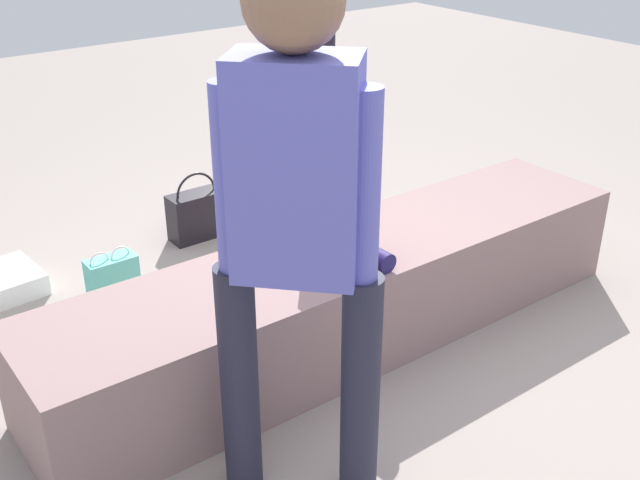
# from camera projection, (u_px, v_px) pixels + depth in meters

# --- Properties ---
(ground_plane) EXTENTS (12.00, 12.00, 0.00)m
(ground_plane) POSITION_uv_depth(u_px,v_px,m) (348.00, 339.00, 3.16)
(ground_plane) COLOR gray
(concrete_ledge) EXTENTS (2.59, 0.55, 0.43)m
(concrete_ledge) POSITION_uv_depth(u_px,v_px,m) (348.00, 295.00, 3.06)
(concrete_ledge) COLOR gray
(concrete_ledge) RESTS_ON ground_plane
(child_seated) EXTENTS (0.28, 0.32, 0.48)m
(child_seated) POSITION_uv_depth(u_px,v_px,m) (340.00, 204.00, 2.81)
(child_seated) COLOR #211B54
(child_seated) RESTS_ON concrete_ledge
(adult_standing) EXTENTS (0.37, 0.37, 1.61)m
(adult_standing) POSITION_uv_depth(u_px,v_px,m) (296.00, 206.00, 1.99)
(adult_standing) COLOR #242437
(adult_standing) RESTS_ON ground_plane
(cake_plate) EXTENTS (0.22, 0.22, 0.07)m
(cake_plate) POSITION_uv_depth(u_px,v_px,m) (266.00, 261.00, 2.82)
(cake_plate) COLOR white
(cake_plate) RESTS_ON concrete_ledge
(gift_bag) EXTENTS (0.21, 0.10, 0.33)m
(gift_bag) POSITION_uv_depth(u_px,v_px,m) (114.00, 288.00, 3.25)
(gift_bag) COLOR #59C6B2
(gift_bag) RESTS_ON ground_plane
(railing_post) EXTENTS (0.36, 0.36, 1.23)m
(railing_post) POSITION_uv_depth(u_px,v_px,m) (325.00, 125.00, 4.19)
(railing_post) COLOR black
(railing_post) RESTS_ON ground_plane
(water_bottle_near_gift) EXTENTS (0.07, 0.07, 0.21)m
(water_bottle_near_gift) POSITION_uv_depth(u_px,v_px,m) (200.00, 293.00, 3.30)
(water_bottle_near_gift) COLOR silver
(water_bottle_near_gift) RESTS_ON ground_plane
(party_cup_red) EXTENTS (0.08, 0.08, 0.12)m
(party_cup_red) POSITION_uv_depth(u_px,v_px,m) (301.00, 250.00, 3.76)
(party_cup_red) COLOR red
(party_cup_red) RESTS_ON ground_plane
(cake_box_white) EXTENTS (0.32, 0.35, 0.10)m
(cake_box_white) POSITION_uv_depth(u_px,v_px,m) (4.00, 282.00, 3.49)
(cake_box_white) COLOR white
(cake_box_white) RESTS_ON ground_plane
(handbag_black_leather) EXTENTS (0.30, 0.14, 0.36)m
(handbag_black_leather) POSITION_uv_depth(u_px,v_px,m) (198.00, 214.00, 3.96)
(handbag_black_leather) COLOR black
(handbag_black_leather) RESTS_ON ground_plane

